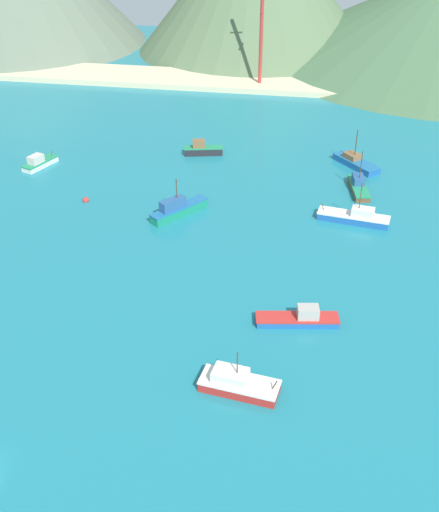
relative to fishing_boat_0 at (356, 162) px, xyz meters
name	(u,v)px	position (x,y,z in m)	size (l,w,h in m)	color
ground	(94,280)	(-33.01, -40.97, -0.97)	(260.00, 280.00, 0.50)	teal
fishing_boat_0	(356,162)	(0.00, 0.00, 0.00)	(8.26, 8.90, 6.43)	#1E5BA8
fishing_boat_3	(203,149)	(-27.01, 0.51, 0.25)	(7.14, 3.41, 2.75)	#232328
fishing_boat_4	(237,383)	(-12.13, -57.47, 0.15)	(8.32, 4.15, 4.87)	red
fishing_boat_5	(355,217)	(-0.26, -20.21, 0.11)	(10.67, 4.16, 6.26)	#1E5BA8
fishing_boat_6	(300,318)	(-6.70, -45.63, 0.00)	(9.72, 3.77, 2.28)	#1E5BA8
fishing_boat_7	(359,186)	(0.39, -9.61, 0.05)	(3.58, 8.68, 6.65)	brown
fishing_boat_8	(178,209)	(-26.19, -22.81, 0.42)	(7.59, 8.98, 5.98)	#198466
fishing_boat_9	(39,162)	(-53.75, -9.60, 0.10)	(4.53, 7.16, 2.31)	silver
buoy_1	(86,200)	(-41.39, -20.63, -0.54)	(0.99, 0.99, 0.99)	red
beach_strip	(212,80)	(-33.01, 43.06, -0.12)	(247.00, 14.36, 1.20)	beige
radio_tower	(262,25)	(-21.54, 41.10, 13.21)	(2.73, 2.18, 27.30)	#B7332D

